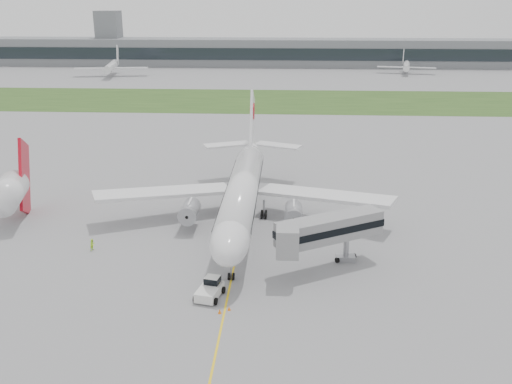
# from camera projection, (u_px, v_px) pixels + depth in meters

# --- Properties ---
(ground) EXTENTS (600.00, 600.00, 0.00)m
(ground) POSITION_uv_depth(u_px,v_px,m) (241.00, 234.00, 86.98)
(ground) COLOR #939396
(ground) RESTS_ON ground
(apron_markings) EXTENTS (70.00, 70.00, 0.04)m
(apron_markings) POSITION_uv_depth(u_px,v_px,m) (238.00, 247.00, 82.25)
(apron_markings) COLOR yellow
(apron_markings) RESTS_ON ground
(grass_strip) EXTENTS (600.00, 50.00, 0.02)m
(grass_strip) POSITION_uv_depth(u_px,v_px,m) (269.00, 101.00, 200.41)
(grass_strip) COLOR #294A1B
(grass_strip) RESTS_ON ground
(terminal_building) EXTENTS (320.00, 22.30, 14.00)m
(terminal_building) POSITION_uv_depth(u_px,v_px,m) (276.00, 52.00, 302.02)
(terminal_building) COLOR gray
(terminal_building) RESTS_ON ground
(control_tower) EXTENTS (12.00, 12.00, 56.00)m
(control_tower) POSITION_uv_depth(u_px,v_px,m) (112.00, 64.00, 311.12)
(control_tower) COLOR gray
(control_tower) RESTS_ON ground
(airliner) EXTENTS (48.13, 53.95, 17.88)m
(airliner) POSITION_uv_depth(u_px,v_px,m) (243.00, 189.00, 89.76)
(airliner) COLOR silver
(airliner) RESTS_ON ground
(pushback_tug) EXTENTS (3.61, 4.66, 2.17)m
(pushback_tug) POSITION_uv_depth(u_px,v_px,m) (210.00, 289.00, 68.45)
(pushback_tug) COLOR silver
(pushback_tug) RESTS_ON ground
(jet_bridge) EXTENTS (14.88, 11.60, 7.43)m
(jet_bridge) POSITION_uv_depth(u_px,v_px,m) (324.00, 231.00, 73.90)
(jet_bridge) COLOR gray
(jet_bridge) RESTS_ON ground
(safety_cone_left) EXTENTS (0.42, 0.42, 0.58)m
(safety_cone_left) POSITION_uv_depth(u_px,v_px,m) (220.00, 311.00, 64.88)
(safety_cone_left) COLOR orange
(safety_cone_left) RESTS_ON ground
(safety_cone_right) EXTENTS (0.38, 0.38, 0.52)m
(safety_cone_right) POSITION_uv_depth(u_px,v_px,m) (229.00, 308.00, 65.55)
(safety_cone_right) COLOR orange
(safety_cone_right) RESTS_ON ground
(ground_crew_near) EXTENTS (0.70, 0.50, 1.82)m
(ground_crew_near) POSITION_uv_depth(u_px,v_px,m) (218.00, 287.00, 69.12)
(ground_crew_near) COLOR #C2CE22
(ground_crew_near) RESTS_ON ground
(ground_crew_far) EXTENTS (0.91, 1.02, 1.72)m
(ground_crew_far) POSITION_uv_depth(u_px,v_px,m) (93.00, 245.00, 81.04)
(ground_crew_far) COLOR #C2FF2A
(ground_crew_far) RESTS_ON ground
(neighbor_aircraft) EXTENTS (6.85, 16.59, 13.38)m
(neighbor_aircraft) POSITION_uv_depth(u_px,v_px,m) (11.00, 191.00, 89.91)
(neighbor_aircraft) COLOR #B30A19
(neighbor_aircraft) RESTS_ON ground
(distant_aircraft_left) EXTENTS (37.66, 34.46, 12.70)m
(distant_aircraft_left) POSITION_uv_depth(u_px,v_px,m) (112.00, 76.00, 263.50)
(distant_aircraft_left) COLOR silver
(distant_aircraft_left) RESTS_ON ground
(distant_aircraft_right) EXTENTS (31.39, 28.88, 10.41)m
(distant_aircraft_right) POSITION_uv_depth(u_px,v_px,m) (406.00, 74.00, 272.26)
(distant_aircraft_right) COLOR silver
(distant_aircraft_right) RESTS_ON ground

